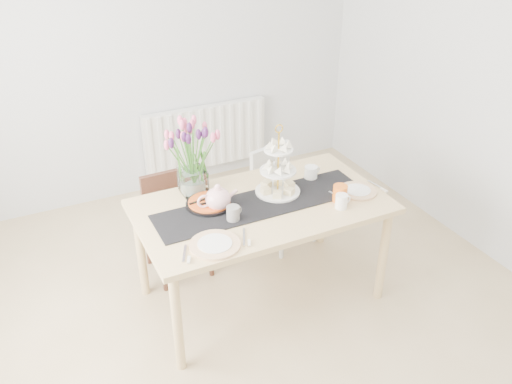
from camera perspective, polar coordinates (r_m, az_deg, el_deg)
name	(u,v)px	position (r m, az deg, el deg)	size (l,w,h in m)	color
room_shell	(264,158)	(2.82, 0.81, 3.64)	(4.50, 4.50, 4.50)	tan
radiator	(206,136)	(5.18, -5.30, 5.85)	(1.20, 0.08, 0.60)	white
dining_table	(262,214)	(3.51, 0.60, -2.33)	(1.60, 0.90, 0.75)	tan
chair_brown	(173,216)	(3.99, -8.74, -2.56)	(0.41, 0.41, 0.75)	#3D1E16
chair_white	(278,188)	(4.27, 2.35, 0.38)	(0.47, 0.47, 0.77)	silver
table_runner	(262,203)	(3.47, 0.61, -1.20)	(1.40, 0.35, 0.01)	black
tulip_vase	(191,147)	(3.48, -6.88, 4.72)	(0.60, 0.60, 0.51)	silver
cake_stand	(278,176)	(3.54, 2.32, 1.66)	(0.30, 0.30, 0.44)	gold
teapot	(218,199)	(3.38, -4.02, -0.70)	(0.26, 0.21, 0.17)	silver
cream_jug	(311,173)	(3.77, 5.80, 2.04)	(0.09, 0.09, 0.09)	white
tart_tin	(209,204)	(3.46, -4.92, -1.23)	(0.30, 0.30, 0.04)	black
mug_grey	(233,214)	(3.29, -2.43, -2.30)	(0.08, 0.08, 0.10)	slate
mug_white	(341,201)	(3.45, 8.98, -0.98)	(0.08, 0.08, 0.09)	white
mug_orange	(340,193)	(3.52, 8.83, -0.15)	(0.09, 0.09, 0.11)	orange
plate_left	(215,245)	(3.09, -4.35, -5.55)	(0.29, 0.29, 0.02)	silver
plate_right	(358,191)	(3.67, 10.66, 0.11)	(0.25, 0.25, 0.01)	silver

